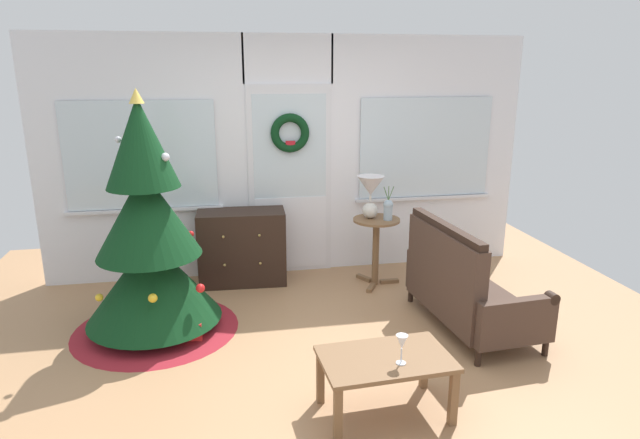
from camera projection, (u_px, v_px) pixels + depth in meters
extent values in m
plane|color=#AD7F56|center=(327.00, 362.00, 4.24)|extent=(6.76, 6.76, 0.00)
cube|color=white|center=(142.00, 162.00, 5.61)|extent=(2.15, 0.08, 2.55)
cube|color=white|center=(423.00, 154.00, 6.15)|extent=(2.15, 0.08, 2.55)
cube|color=white|center=(288.00, 59.00, 5.60)|extent=(0.94, 0.08, 0.50)
cube|color=silver|center=(290.00, 181.00, 5.90)|extent=(0.90, 0.05, 2.05)
cube|color=white|center=(291.00, 232.00, 6.04)|extent=(0.78, 0.02, 0.80)
cube|color=silver|center=(290.00, 147.00, 5.78)|extent=(0.78, 0.01, 1.10)
cube|color=silver|center=(141.00, 156.00, 5.53)|extent=(1.50, 0.01, 1.10)
cube|color=silver|center=(426.00, 148.00, 6.07)|extent=(1.50, 0.01, 1.10)
cube|color=silver|center=(146.00, 210.00, 5.67)|extent=(1.59, 0.06, 0.03)
cube|color=silver|center=(423.00, 198.00, 6.21)|extent=(1.59, 0.06, 0.03)
torus|color=black|center=(290.00, 133.00, 5.71)|extent=(0.41, 0.09, 0.41)
cube|color=red|center=(290.00, 146.00, 5.73)|extent=(0.10, 0.02, 0.10)
cylinder|color=#4C331E|center=(156.00, 319.00, 4.75)|extent=(0.10, 0.10, 0.20)
cone|color=maroon|center=(156.00, 324.00, 4.76)|extent=(1.42, 1.42, 0.10)
cone|color=#0F3819|center=(152.00, 279.00, 4.65)|extent=(1.14, 1.14, 0.73)
cone|color=#0F3819|center=(146.00, 213.00, 4.49)|extent=(0.87, 0.87, 0.73)
cone|color=#0F3819|center=(140.00, 143.00, 4.34)|extent=(0.59, 0.59, 0.73)
cone|color=#E0BC4C|center=(136.00, 96.00, 4.24)|extent=(0.12, 0.12, 0.12)
sphere|color=red|center=(191.00, 234.00, 4.81)|extent=(0.05, 0.05, 0.05)
sphere|color=gold|center=(153.00, 298.00, 4.27)|extent=(0.07, 0.07, 0.07)
sphere|color=silver|center=(118.00, 140.00, 4.37)|extent=(0.05, 0.05, 0.05)
sphere|color=#264CB2|center=(137.00, 269.00, 5.01)|extent=(0.07, 0.07, 0.07)
sphere|color=red|center=(200.00, 288.00, 4.49)|extent=(0.08, 0.08, 0.08)
sphere|color=gold|center=(99.00, 297.00, 4.41)|extent=(0.06, 0.06, 0.06)
sphere|color=silver|center=(165.00, 157.00, 4.33)|extent=(0.07, 0.07, 0.07)
sphere|color=#264CB2|center=(137.00, 150.00, 4.55)|extent=(0.06, 0.06, 0.06)
cube|color=black|center=(242.00, 247.00, 5.73)|extent=(0.92, 0.46, 0.78)
sphere|color=tan|center=(223.00, 237.00, 5.44)|extent=(0.03, 0.03, 0.03)
sphere|color=tan|center=(259.00, 235.00, 5.49)|extent=(0.03, 0.03, 0.03)
sphere|color=tan|center=(225.00, 265.00, 5.52)|extent=(0.03, 0.03, 0.03)
sphere|color=tan|center=(260.00, 263.00, 5.57)|extent=(0.03, 0.03, 0.03)
cylinder|color=black|center=(545.00, 347.00, 4.32)|extent=(0.05, 0.05, 0.14)
cylinder|color=black|center=(466.00, 288.00, 5.48)|extent=(0.05, 0.05, 0.14)
cylinder|color=black|center=(478.00, 357.00, 4.17)|extent=(0.05, 0.05, 0.14)
cylinder|color=black|center=(411.00, 295.00, 5.33)|extent=(0.05, 0.05, 0.14)
cube|color=#473328|center=(472.00, 304.00, 4.79)|extent=(0.81, 1.23, 0.14)
cube|color=#473328|center=(444.00, 266.00, 4.61)|extent=(0.21, 1.19, 0.62)
cube|color=black|center=(446.00, 228.00, 4.52)|extent=(0.17, 1.16, 0.06)
cube|color=#473328|center=(517.00, 323.00, 4.17)|extent=(0.67, 0.14, 0.38)
cylinder|color=black|center=(552.00, 298.00, 4.19)|extent=(0.10, 0.10, 0.09)
cube|color=#473328|center=(439.00, 266.00, 5.35)|extent=(0.67, 0.14, 0.38)
cylinder|color=black|center=(467.00, 247.00, 5.37)|extent=(0.10, 0.10, 0.09)
cylinder|color=brown|center=(377.00, 220.00, 5.58)|extent=(0.48, 0.48, 0.02)
cylinder|color=brown|center=(376.00, 253.00, 5.68)|extent=(0.07, 0.07, 0.69)
cube|color=brown|center=(389.00, 281.00, 5.80)|extent=(0.20, 0.05, 0.04)
cube|color=brown|center=(364.00, 278.00, 5.88)|extent=(0.14, 0.20, 0.04)
cube|color=brown|center=(371.00, 288.00, 5.62)|extent=(0.14, 0.20, 0.04)
sphere|color=silver|center=(370.00, 210.00, 5.59)|extent=(0.16, 0.16, 0.16)
cylinder|color=silver|center=(370.00, 198.00, 5.55)|extent=(0.02, 0.02, 0.06)
cone|color=silver|center=(371.00, 186.00, 5.52)|extent=(0.28, 0.28, 0.20)
cylinder|color=#99ADBC|center=(388.00, 212.00, 5.52)|extent=(0.09, 0.09, 0.16)
sphere|color=#99ADBC|center=(388.00, 205.00, 5.50)|extent=(0.10, 0.10, 0.10)
cylinder|color=#4C7042|center=(387.00, 195.00, 5.47)|extent=(0.07, 0.01, 0.17)
cylinder|color=#4C7042|center=(389.00, 195.00, 5.47)|extent=(0.01, 0.01, 0.18)
cylinder|color=#4C7042|center=(391.00, 195.00, 5.48)|extent=(0.07, 0.01, 0.17)
cube|color=brown|center=(386.00, 359.00, 3.51)|extent=(0.87, 0.57, 0.03)
cube|color=brown|center=(338.00, 416.00, 3.27)|extent=(0.05, 0.05, 0.38)
cube|color=brown|center=(453.00, 398.00, 3.45)|extent=(0.05, 0.05, 0.38)
cube|color=brown|center=(320.00, 377.00, 3.69)|extent=(0.05, 0.05, 0.38)
cube|color=brown|center=(424.00, 363.00, 3.86)|extent=(0.05, 0.05, 0.38)
cylinder|color=silver|center=(401.00, 363.00, 3.43)|extent=(0.06, 0.06, 0.01)
cylinder|color=silver|center=(401.00, 356.00, 3.42)|extent=(0.01, 0.01, 0.10)
cone|color=silver|center=(402.00, 342.00, 3.39)|extent=(0.08, 0.08, 0.09)
cube|color=red|center=(191.00, 331.00, 4.55)|extent=(0.18, 0.16, 0.18)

